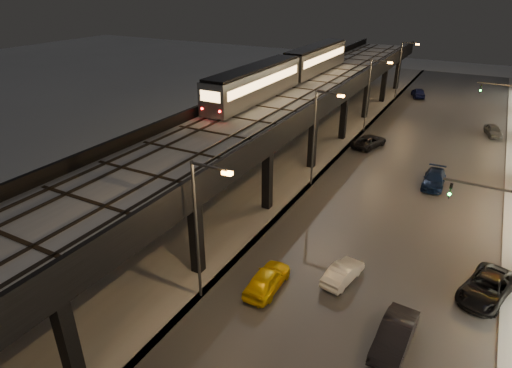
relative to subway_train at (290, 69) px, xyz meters
The scene contains 19 objects.
road_surface 19.52m from the subway_train, 25.40° to the right, with size 17.00×120.00×0.06m, color #46474D.
under_viaduct_pavement 11.46m from the subway_train, 71.79° to the right, with size 11.00×120.00×0.06m, color #9FA1A8.
elevated_viaduct 11.35m from the subway_train, 76.91° to the right, with size 9.00×100.00×6.30m.
viaduct_trackbed 11.07m from the subway_train, 76.81° to the right, with size 8.40×100.00×0.32m.
viaduct_parapet_streetside 12.69m from the subway_train, 57.12° to the right, with size 0.30×100.00×1.10m, color black.
viaduct_parapet_far 10.85m from the subway_train, 99.90° to the right, with size 0.30×100.00×1.10m, color black.
streetlight_left_1 30.83m from the subway_train, 74.74° to the right, with size 2.57×0.28×9.00m.
streetlight_left_2 14.45m from the subway_train, 55.16° to the right, with size 2.57×0.28×9.00m.
streetlight_left_3 10.73m from the subway_train, 38.41° to the left, with size 2.57×0.28×9.00m.
streetlight_left_4 25.88m from the subway_train, 71.69° to the left, with size 2.57×0.28×9.00m.
subway_train is the anchor object (origin of this frame).
car_taxi 30.20m from the subway_train, 67.74° to the right, with size 1.69×4.19×1.43m, color yellow.
car_near_white 29.35m from the subway_train, 58.07° to the right, with size 1.29×3.70×1.22m, color silver.
car_mid_silver 12.50m from the subway_train, ahead, with size 2.23×4.83×1.34m, color black.
car_far_white 30.72m from the subway_train, 68.71° to the left, with size 1.80×4.47×1.52m, color #0E1345.
car_onc_silver 34.76m from the subway_train, 55.76° to the right, with size 1.55×4.46×1.47m, color black.
car_onc_dark 32.41m from the subway_train, 42.75° to the right, with size 2.31×5.01×1.39m, color black.
car_onc_white 20.57m from the subway_train, 19.44° to the right, with size 1.87×4.59×1.33m, color #0E1D44.
car_onc_red 26.65m from the subway_train, 28.74° to the left, with size 1.54×3.84×1.31m, color slate.
Camera 1 is at (12.21, -3.63, 17.63)m, focal length 30.00 mm.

